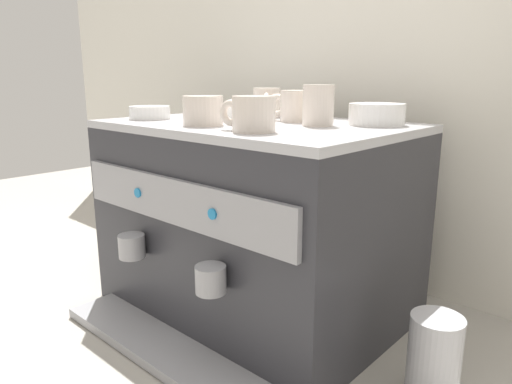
% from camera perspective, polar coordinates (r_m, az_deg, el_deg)
% --- Properties ---
extents(ground_plane, '(4.00, 4.00, 0.00)m').
position_cam_1_polar(ground_plane, '(1.18, 0.00, -13.63)').
color(ground_plane, '#9E998E').
extents(tiled_backsplash_wall, '(2.80, 0.03, 0.92)m').
position_cam_1_polar(tiled_backsplash_wall, '(1.33, 10.60, 10.13)').
color(tiled_backsplash_wall, silver).
rests_on(tiled_backsplash_wall, ground_plane).
extents(espresso_machine, '(0.66, 0.56, 0.44)m').
position_cam_1_polar(espresso_machine, '(1.09, -0.16, -3.36)').
color(espresso_machine, '#2D2D33').
rests_on(espresso_machine, ground_plane).
extents(ceramic_cup_0, '(0.12, 0.08, 0.06)m').
position_cam_1_polar(ceramic_cup_0, '(0.86, -0.50, 9.47)').
color(ceramic_cup_0, beige).
rests_on(ceramic_cup_0, espresso_machine).
extents(ceramic_cup_1, '(0.08, 0.10, 0.08)m').
position_cam_1_polar(ceramic_cup_1, '(0.98, 7.58, 10.42)').
color(ceramic_cup_1, beige).
rests_on(ceramic_cup_1, espresso_machine).
extents(ceramic_cup_2, '(0.08, 0.09, 0.07)m').
position_cam_1_polar(ceramic_cup_2, '(1.18, 1.31, 10.82)').
color(ceramic_cup_2, beige).
rests_on(ceramic_cup_2, espresso_machine).
extents(ceramic_cup_3, '(0.11, 0.07, 0.07)m').
position_cam_1_polar(ceramic_cup_3, '(1.07, 4.78, 10.40)').
color(ceramic_cup_3, beige).
rests_on(ceramic_cup_3, espresso_machine).
extents(ceramic_cup_4, '(0.12, 0.08, 0.06)m').
position_cam_1_polar(ceramic_cup_4, '(0.99, -6.56, 9.82)').
color(ceramic_cup_4, beige).
rests_on(ceramic_cup_4, espresso_machine).
extents(ceramic_bowl_0, '(0.12, 0.12, 0.03)m').
position_cam_1_polar(ceramic_bowl_0, '(1.13, -4.53, 9.57)').
color(ceramic_bowl_0, white).
rests_on(ceramic_bowl_0, espresso_machine).
extents(ceramic_bowl_1, '(0.12, 0.12, 0.04)m').
position_cam_1_polar(ceramic_bowl_1, '(1.02, 14.46, 9.08)').
color(ceramic_bowl_1, white).
rests_on(ceramic_bowl_1, espresso_machine).
extents(ceramic_bowl_2, '(0.10, 0.10, 0.03)m').
position_cam_1_polar(ceramic_bowl_2, '(1.16, -12.80, 9.36)').
color(ceramic_bowl_2, white).
rests_on(ceramic_bowl_2, espresso_machine).
extents(coffee_grinder, '(0.18, 0.18, 0.39)m').
position_cam_1_polar(coffee_grinder, '(1.47, -12.92, -0.06)').
color(coffee_grinder, black).
rests_on(coffee_grinder, ground_plane).
extents(milk_pitcher, '(0.09, 0.09, 0.15)m').
position_cam_1_polar(milk_pitcher, '(0.90, 20.84, -18.37)').
color(milk_pitcher, '#B7B7BC').
rests_on(milk_pitcher, ground_plane).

